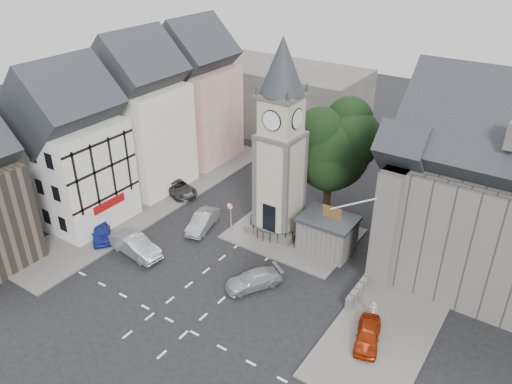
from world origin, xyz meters
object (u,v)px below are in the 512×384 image
Objects in this scene: car_west_blue at (101,232)px; clock_tower at (281,142)px; car_east_red at (368,335)px; pedestrian at (373,311)px; stone_shelter at (327,234)px.

clock_tower is at bearing -13.02° from car_west_blue.
car_west_blue is at bearing 167.44° from car_east_red.
clock_tower is at bearing 129.11° from car_east_red.
car_east_red is 2.31× the size of pedestrian.
clock_tower reaches higher than stone_shelter.
stone_shelter is at bearing -56.35° from pedestrian.
car_west_blue is (-16.30, -8.91, -0.90)m from stone_shelter.
clock_tower is 3.78× the size of stone_shelter.
stone_shelter reaches higher than car_west_blue.
stone_shelter reaches higher than pedestrian.
pedestrian is at bearing -28.65° from clock_tower.
stone_shelter is at bearing 115.66° from car_east_red.
pedestrian is at bearing -41.74° from stone_shelter.
clock_tower is 14.49m from pedestrian.
stone_shelter is 2.74× the size of pedestrian.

